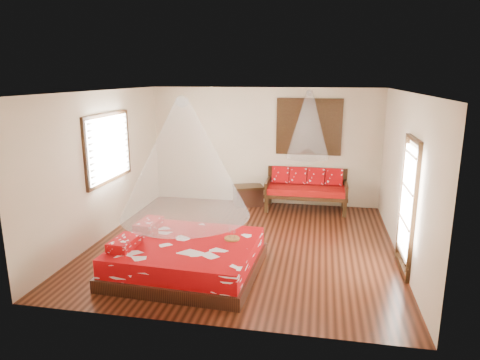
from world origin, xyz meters
TOP-DOWN VIEW (x-y plane):
  - room at (0.00, 0.00)m, footprint 5.54×5.54m
  - bed at (-0.70, -1.33)m, footprint 2.33×2.13m
  - daybed at (1.05, 2.39)m, footprint 1.87×0.83m
  - storage_chest at (-0.34, 2.45)m, footprint 0.84×0.73m
  - shutter_panel at (1.05, 2.72)m, footprint 1.52×0.06m
  - window_left at (-2.71, 0.20)m, footprint 0.10×1.74m
  - glazed_door at (2.72, -0.60)m, footprint 0.08×1.02m
  - wine_tray at (-0.00, -1.07)m, footprint 0.25×0.25m
  - mosquito_net_main at (-0.68, -1.33)m, footprint 2.00×2.00m
  - mosquito_net_daybed at (1.05, 2.25)m, footprint 0.96×0.96m

SIDE VIEW (x-z plane):
  - storage_chest at x=-0.34m, z-range 0.00..0.48m
  - bed at x=-0.70m, z-range -0.07..0.58m
  - daybed at x=1.05m, z-range 0.04..1.00m
  - wine_tray at x=0.00m, z-range 0.45..0.65m
  - glazed_door at x=2.72m, z-range -0.01..2.15m
  - room at x=0.00m, z-range -0.02..2.82m
  - window_left at x=-2.71m, z-range 1.03..2.37m
  - mosquito_net_main at x=-0.68m, z-range 0.95..2.75m
  - shutter_panel at x=1.05m, z-range 1.24..2.56m
  - mosquito_net_daybed at x=1.05m, z-range 1.25..2.75m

